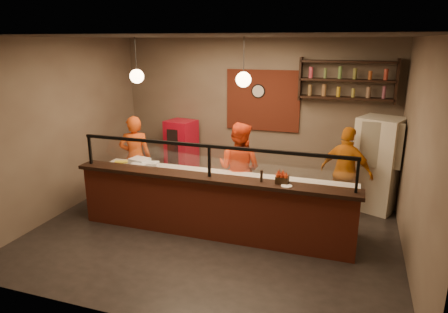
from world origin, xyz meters
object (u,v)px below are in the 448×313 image
(cook_right, at_px, (346,172))
(pepper_mill, at_px, (261,176))
(cook_left, at_px, (135,157))
(red_cooler, at_px, (182,151))
(pizza_dough, at_px, (198,176))
(wall_clock, at_px, (258,91))
(cook_mid, at_px, (239,169))
(condiment_caddy, at_px, (282,180))
(fridge, at_px, (378,164))

(cook_right, height_order, pepper_mill, cook_right)
(cook_left, relative_size, red_cooler, 1.21)
(pizza_dough, bearing_deg, wall_clock, 79.10)
(cook_left, height_order, pepper_mill, cook_left)
(cook_mid, height_order, red_cooler, cook_mid)
(cook_right, height_order, pizza_dough, cook_right)
(condiment_caddy, relative_size, pepper_mill, 1.06)
(red_cooler, bearing_deg, cook_right, -1.62)
(red_cooler, relative_size, pizza_dough, 2.73)
(pepper_mill, bearing_deg, wall_clock, 105.11)
(pizza_dough, bearing_deg, cook_left, 155.24)
(cook_left, distance_m, cook_right, 4.12)
(wall_clock, height_order, condiment_caddy, wall_clock)
(cook_left, bearing_deg, wall_clock, -167.65)
(cook_left, relative_size, pizza_dough, 3.31)
(red_cooler, bearing_deg, condiment_caddy, -29.64)
(cook_mid, xyz_separation_m, pizza_dough, (-0.53, -0.68, 0.04))
(pepper_mill, bearing_deg, cook_mid, 121.96)
(wall_clock, relative_size, pepper_mill, 1.64)
(cook_left, height_order, red_cooler, cook_left)
(cook_mid, relative_size, pepper_mill, 9.52)
(pizza_dough, distance_m, pepper_mill, 1.28)
(red_cooler, bearing_deg, cook_left, -98.27)
(wall_clock, distance_m, cook_mid, 2.08)
(cook_mid, relative_size, fridge, 0.97)
(cook_right, bearing_deg, wall_clock, -8.75)
(fridge, bearing_deg, cook_left, -145.95)
(wall_clock, xyz_separation_m, condiment_caddy, (1.05, -2.70, -0.99))
(wall_clock, xyz_separation_m, cook_mid, (0.08, -1.67, -1.23))
(wall_clock, height_order, pizza_dough, wall_clock)
(pepper_mill, bearing_deg, fridge, 49.98)
(red_cooler, height_order, pepper_mill, red_cooler)
(cook_mid, bearing_deg, pizza_dough, 64.59)
(cook_right, xyz_separation_m, pepper_mill, (-1.21, -1.59, 0.31))
(wall_clock, bearing_deg, pepper_mill, -74.89)
(condiment_caddy, bearing_deg, cook_left, 160.68)
(pepper_mill, bearing_deg, red_cooler, 135.16)
(cook_left, bearing_deg, cook_right, 162.08)
(pizza_dough, height_order, pepper_mill, pepper_mill)
(cook_left, distance_m, pizza_dough, 1.87)
(fridge, bearing_deg, condiment_caddy, -102.46)
(pizza_dough, bearing_deg, red_cooler, 121.34)
(cook_right, xyz_separation_m, pizza_dough, (-2.40, -1.21, 0.07))
(cook_mid, distance_m, red_cooler, 2.24)
(wall_clock, relative_size, cook_left, 0.18)
(pizza_dough, bearing_deg, fridge, 30.20)
(pizza_dough, height_order, condiment_caddy, condiment_caddy)
(condiment_caddy, distance_m, pepper_mill, 0.32)
(wall_clock, distance_m, red_cooler, 2.22)
(fridge, distance_m, pizza_dough, 3.42)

